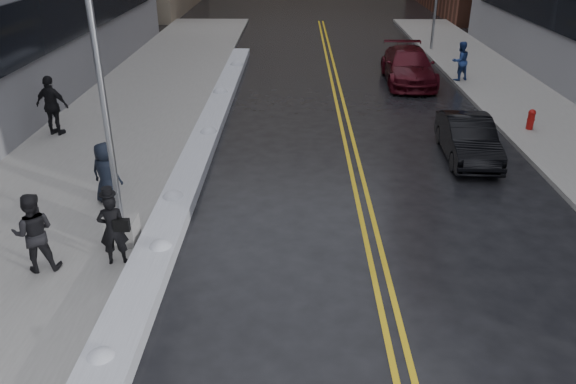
{
  "coord_description": "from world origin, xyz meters",
  "views": [
    {
      "loc": [
        0.67,
        -9.14,
        6.84
      ],
      "look_at": [
        0.49,
        2.31,
        1.3
      ],
      "focal_mm": 35.0,
      "sensor_mm": 36.0,
      "label": 1
    }
  ],
  "objects_px": {
    "pedestrian_b": "(34,233)",
    "pedestrian_d": "(52,106)",
    "pedestrian_fedora": "(113,229)",
    "pedestrian_east": "(460,61)",
    "lamppost": "(110,145)",
    "car_black": "(468,138)",
    "car_maroon": "(408,66)",
    "pedestrian_c": "(106,173)",
    "fire_hydrant": "(531,118)"
  },
  "relations": [
    {
      "from": "lamppost",
      "to": "car_maroon",
      "type": "relative_size",
      "value": 1.43
    },
    {
      "from": "pedestrian_c",
      "to": "pedestrian_d",
      "type": "relative_size",
      "value": 0.81
    },
    {
      "from": "pedestrian_c",
      "to": "car_black",
      "type": "distance_m",
      "value": 10.95
    },
    {
      "from": "lamppost",
      "to": "pedestrian_d",
      "type": "height_order",
      "value": "lamppost"
    },
    {
      "from": "fire_hydrant",
      "to": "car_maroon",
      "type": "distance_m",
      "value": 7.63
    },
    {
      "from": "pedestrian_b",
      "to": "pedestrian_d",
      "type": "distance_m",
      "value": 8.84
    },
    {
      "from": "pedestrian_fedora",
      "to": "pedestrian_c",
      "type": "relative_size",
      "value": 0.98
    },
    {
      "from": "lamppost",
      "to": "pedestrian_d",
      "type": "bearing_deg",
      "value": 121.07
    },
    {
      "from": "pedestrian_b",
      "to": "pedestrian_fedora",
      "type": "bearing_deg",
      "value": 175.33
    },
    {
      "from": "pedestrian_d",
      "to": "lamppost",
      "type": "bearing_deg",
      "value": 135.05
    },
    {
      "from": "pedestrian_fedora",
      "to": "fire_hydrant",
      "type": "bearing_deg",
      "value": -156.22
    },
    {
      "from": "pedestrian_d",
      "to": "pedestrian_fedora",
      "type": "bearing_deg",
      "value": 132.81
    },
    {
      "from": "lamppost",
      "to": "pedestrian_east",
      "type": "distance_m",
      "value": 18.88
    },
    {
      "from": "pedestrian_d",
      "to": "pedestrian_c",
      "type": "bearing_deg",
      "value": 137.27
    },
    {
      "from": "lamppost",
      "to": "car_black",
      "type": "distance_m",
      "value": 11.11
    },
    {
      "from": "pedestrian_c",
      "to": "pedestrian_fedora",
      "type": "bearing_deg",
      "value": 127.16
    },
    {
      "from": "lamppost",
      "to": "car_maroon",
      "type": "distance_m",
      "value": 17.64
    },
    {
      "from": "lamppost",
      "to": "pedestrian_b",
      "type": "bearing_deg",
      "value": -141.83
    },
    {
      "from": "fire_hydrant",
      "to": "pedestrian_b",
      "type": "bearing_deg",
      "value": -146.39
    },
    {
      "from": "pedestrian_d",
      "to": "car_black",
      "type": "relative_size",
      "value": 0.51
    },
    {
      "from": "pedestrian_fedora",
      "to": "pedestrian_b",
      "type": "height_order",
      "value": "pedestrian_b"
    },
    {
      "from": "lamppost",
      "to": "pedestrian_c",
      "type": "relative_size",
      "value": 4.6
    },
    {
      "from": "pedestrian_b",
      "to": "pedestrian_east",
      "type": "height_order",
      "value": "pedestrian_east"
    },
    {
      "from": "lamppost",
      "to": "pedestrian_fedora",
      "type": "relative_size",
      "value": 4.68
    },
    {
      "from": "pedestrian_fedora",
      "to": "pedestrian_b",
      "type": "xyz_separation_m",
      "value": [
        -1.55,
        -0.28,
        0.06
      ]
    },
    {
      "from": "fire_hydrant",
      "to": "car_black",
      "type": "distance_m",
      "value": 3.76
    },
    {
      "from": "pedestrian_b",
      "to": "car_black",
      "type": "xyz_separation_m",
      "value": [
        10.85,
        6.75,
        -0.37
      ]
    },
    {
      "from": "fire_hydrant",
      "to": "car_maroon",
      "type": "height_order",
      "value": "car_maroon"
    },
    {
      "from": "pedestrian_fedora",
      "to": "pedestrian_east",
      "type": "xyz_separation_m",
      "value": [
        11.43,
        15.74,
        0.07
      ]
    },
    {
      "from": "lamppost",
      "to": "car_maroon",
      "type": "height_order",
      "value": "lamppost"
    },
    {
      "from": "car_black",
      "to": "pedestrian_d",
      "type": "bearing_deg",
      "value": 176.03
    },
    {
      "from": "pedestrian_d",
      "to": "pedestrian_east",
      "type": "xyz_separation_m",
      "value": [
        15.88,
        7.66,
        -0.14
      ]
    },
    {
      "from": "lamppost",
      "to": "car_black",
      "type": "relative_size",
      "value": 1.9
    },
    {
      "from": "pedestrian_fedora",
      "to": "car_black",
      "type": "distance_m",
      "value": 11.34
    },
    {
      "from": "pedestrian_fedora",
      "to": "pedestrian_d",
      "type": "xyz_separation_m",
      "value": [
        -4.45,
        8.08,
        0.21
      ]
    },
    {
      "from": "car_black",
      "to": "pedestrian_c",
      "type": "bearing_deg",
      "value": -158.16
    },
    {
      "from": "pedestrian_c",
      "to": "pedestrian_d",
      "type": "height_order",
      "value": "pedestrian_d"
    },
    {
      "from": "pedestrian_fedora",
      "to": "car_maroon",
      "type": "xyz_separation_m",
      "value": [
        9.08,
        15.82,
        -0.19
      ]
    },
    {
      "from": "car_maroon",
      "to": "pedestrian_d",
      "type": "bearing_deg",
      "value": -148.37
    },
    {
      "from": "pedestrian_b",
      "to": "pedestrian_d",
      "type": "height_order",
      "value": "pedestrian_d"
    },
    {
      "from": "pedestrian_d",
      "to": "car_maroon",
      "type": "relative_size",
      "value": 0.39
    },
    {
      "from": "lamppost",
      "to": "pedestrian_b",
      "type": "height_order",
      "value": "lamppost"
    },
    {
      "from": "fire_hydrant",
      "to": "pedestrian_fedora",
      "type": "xyz_separation_m",
      "value": [
        -12.2,
        -8.86,
        0.42
      ]
    },
    {
      "from": "pedestrian_c",
      "to": "car_maroon",
      "type": "bearing_deg",
      "value": -110.63
    },
    {
      "from": "pedestrian_d",
      "to": "pedestrian_east",
      "type": "distance_m",
      "value": 17.63
    },
    {
      "from": "pedestrian_d",
      "to": "pedestrian_east",
      "type": "height_order",
      "value": "pedestrian_d"
    },
    {
      "from": "pedestrian_fedora",
      "to": "pedestrian_east",
      "type": "relative_size",
      "value": 0.92
    },
    {
      "from": "pedestrian_c",
      "to": "pedestrian_east",
      "type": "height_order",
      "value": "pedestrian_east"
    },
    {
      "from": "lamppost",
      "to": "car_black",
      "type": "height_order",
      "value": "lamppost"
    },
    {
      "from": "pedestrian_c",
      "to": "pedestrian_d",
      "type": "bearing_deg",
      "value": -39.32
    }
  ]
}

